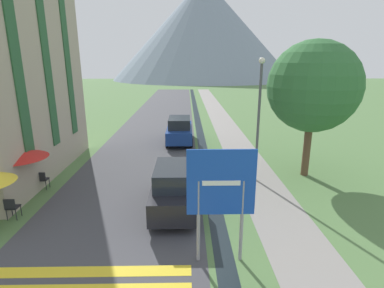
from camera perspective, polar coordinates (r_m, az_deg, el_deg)
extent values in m
plane|color=#517542|center=(23.40, -1.31, 1.57)|extent=(160.00, 160.00, 0.00)
cube|color=#424247|center=(33.29, -5.58, 5.69)|extent=(6.40, 60.00, 0.01)
cube|color=gray|center=(33.37, 4.97, 5.73)|extent=(2.20, 60.00, 0.01)
cube|color=black|center=(33.21, 0.83, 5.73)|extent=(0.60, 60.00, 0.00)
cube|color=yellow|center=(9.40, -18.31, -22.08)|extent=(5.44, 0.44, 0.01)
cone|color=gray|center=(100.33, 2.21, 20.85)|extent=(57.15, 57.15, 30.07)
cube|color=#285633|center=(13.79, -30.82, 16.18)|extent=(0.06, 0.70, 9.44)
cube|color=#285633|center=(16.12, -26.22, 16.35)|extent=(0.06, 0.70, 9.44)
cube|color=#285633|center=(18.52, -22.80, 16.40)|extent=(0.06, 0.70, 9.44)
cylinder|color=gray|center=(8.73, 1.22, -14.60)|extent=(0.10, 0.10, 2.49)
cylinder|color=gray|center=(8.86, 9.45, -14.33)|extent=(0.10, 0.10, 2.49)
cube|color=#1947B7|center=(8.23, 5.59, -7.34)|extent=(1.89, 0.05, 1.89)
cube|color=white|center=(8.20, 5.62, -7.42)|extent=(1.04, 0.02, 0.14)
cube|color=black|center=(11.88, -3.46, -8.91)|extent=(1.63, 4.17, 0.84)
cube|color=#23282D|center=(11.40, -3.56, -5.86)|extent=(1.39, 2.29, 0.68)
cylinder|color=black|center=(13.29, -6.59, -8.24)|extent=(0.18, 0.60, 0.60)
cylinder|color=black|center=(13.23, 0.19, -8.24)|extent=(0.18, 0.60, 0.60)
cylinder|color=black|center=(10.98, -7.86, -13.66)|extent=(0.18, 0.60, 0.60)
cylinder|color=black|center=(10.91, 0.50, -13.71)|extent=(0.18, 0.60, 0.60)
cube|color=navy|center=(21.43, -2.38, 2.24)|extent=(1.75, 4.38, 0.84)
cube|color=#23282D|center=(21.06, -2.42, 4.12)|extent=(1.48, 2.41, 0.68)
cylinder|color=black|center=(22.89, -4.38, 1.98)|extent=(0.18, 0.60, 0.60)
cylinder|color=black|center=(22.85, -0.21, 2.01)|extent=(0.18, 0.60, 0.60)
cylinder|color=black|center=(20.26, -4.81, 0.19)|extent=(0.18, 0.60, 0.60)
cylinder|color=black|center=(20.22, -0.09, 0.21)|extent=(0.18, 0.60, 0.60)
cube|color=#232328|center=(14.31, -29.63, -7.84)|extent=(0.40, 0.40, 0.04)
cube|color=#232328|center=(14.10, -30.07, -7.37)|extent=(0.40, 0.04, 0.40)
cylinder|color=#232328|center=(14.61, -29.79, -8.37)|extent=(0.03, 0.03, 0.45)
cylinder|color=#232328|center=(14.45, -28.59, -8.45)|extent=(0.03, 0.03, 0.45)
cylinder|color=#232328|center=(14.34, -30.43, -8.89)|extent=(0.03, 0.03, 0.45)
cylinder|color=#232328|center=(14.18, -29.21, -8.99)|extent=(0.03, 0.03, 0.45)
cube|color=#232328|center=(15.25, -26.46, -6.05)|extent=(0.40, 0.40, 0.04)
cube|color=#232328|center=(15.03, -26.83, -5.58)|extent=(0.40, 0.04, 0.40)
cylinder|color=#232328|center=(15.54, -26.67, -6.58)|extent=(0.03, 0.03, 0.45)
cylinder|color=#232328|center=(15.40, -25.52, -6.63)|extent=(0.03, 0.03, 0.45)
cylinder|color=#232328|center=(15.26, -27.20, -7.04)|extent=(0.03, 0.03, 0.45)
cylinder|color=#232328|center=(15.11, -26.04, -7.10)|extent=(0.03, 0.03, 0.45)
cube|color=#232328|center=(15.58, -27.38, -5.72)|extent=(0.40, 0.40, 0.04)
cube|color=#232328|center=(15.37, -27.76, -5.26)|extent=(0.40, 0.04, 0.40)
cylinder|color=#232328|center=(15.87, -27.57, -6.24)|extent=(0.03, 0.03, 0.45)
cylinder|color=#232328|center=(15.73, -26.46, -6.30)|extent=(0.03, 0.03, 0.45)
cylinder|color=#232328|center=(15.59, -28.11, -6.69)|extent=(0.03, 0.03, 0.45)
cylinder|color=#232328|center=(15.44, -26.98, -6.75)|extent=(0.03, 0.03, 0.45)
cube|color=#232328|center=(13.02, -30.92, -10.27)|extent=(0.40, 0.40, 0.04)
cube|color=#232328|center=(12.80, -31.44, -9.79)|extent=(0.40, 0.04, 0.40)
cylinder|color=#232328|center=(13.33, -31.08, -10.79)|extent=(0.03, 0.03, 0.45)
cylinder|color=#232328|center=(13.16, -29.77, -10.92)|extent=(0.03, 0.03, 0.45)
cylinder|color=#232328|center=(13.07, -31.81, -11.41)|extent=(0.03, 0.03, 0.45)
cylinder|color=#232328|center=(12.90, -30.48, -11.56)|extent=(0.03, 0.03, 0.45)
cylinder|color=#B7B2A8|center=(14.49, -29.63, -5.07)|extent=(0.06, 0.06, 2.08)
cone|color=red|center=(14.22, -30.13, -1.51)|extent=(2.27, 2.27, 0.40)
cylinder|color=#282833|center=(13.93, -32.64, -9.90)|extent=(0.14, 0.14, 0.46)
cylinder|color=#282833|center=(13.83, -31.99, -9.97)|extent=(0.14, 0.14, 0.46)
cylinder|color=#386B47|center=(13.69, -32.61, -8.04)|extent=(0.32, 0.32, 0.53)
cylinder|color=#282833|center=(14.94, -28.75, -7.69)|extent=(0.14, 0.14, 0.46)
cylinder|color=#282833|center=(14.86, -28.13, -7.73)|extent=(0.14, 0.14, 0.46)
cylinder|color=#386B47|center=(14.73, -28.68, -5.94)|extent=(0.32, 0.32, 0.53)
sphere|color=tan|center=(14.62, -28.86, -4.61)|extent=(0.22, 0.22, 0.22)
cylinder|color=#515156|center=(14.36, 12.49, 3.63)|extent=(0.12, 0.12, 5.53)
sphere|color=silver|center=(14.07, 13.19, 15.20)|extent=(0.28, 0.28, 0.28)
cylinder|color=brown|center=(16.09, 20.99, -1.11)|extent=(0.36, 0.36, 2.62)
sphere|color=#336B38|center=(15.55, 22.12, 10.12)|extent=(4.35, 4.35, 4.35)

